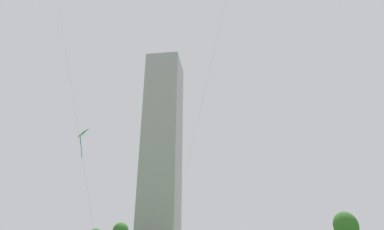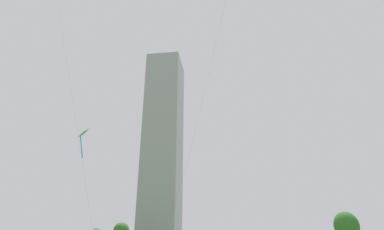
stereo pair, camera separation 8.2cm
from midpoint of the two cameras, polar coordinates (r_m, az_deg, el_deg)
The scene contains 4 objects.
kite_flying_4 at distance 40.21m, azimuth -20.14°, elevation -3.78°, with size 8.65×6.76×15.51m.
park_tree_1 at distance 60.26m, azimuth -13.44°, elevation -20.53°, with size 2.84×2.84×5.59m.
park_tree_2 at distance 49.87m, azimuth 27.15°, elevation -18.23°, with size 3.35×3.35×6.26m.
distant_highrise_0 at distance 165.06m, azimuth -5.67°, elevation -5.48°, with size 18.67×22.23×103.34m, color #939399.
Camera 1 is at (9.21, -14.51, 2.17)m, focal length 28.08 mm.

